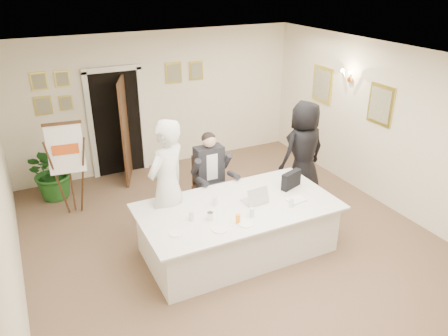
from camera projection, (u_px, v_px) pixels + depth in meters
floor at (237, 246)px, 6.70m from camera, size 7.00×7.00×0.00m
ceiling at (240, 63)px, 5.53m from camera, size 6.00×7.00×0.02m
wall_back at (159, 101)px, 8.97m from camera, size 6.00×0.10×2.80m
wall_left at (4, 211)px, 4.91m from camera, size 0.10×7.00×2.80m
wall_right at (396, 131)px, 7.33m from camera, size 0.10×7.00×2.80m
doorway at (120, 126)px, 8.61m from camera, size 1.14×0.86×2.20m
pictures_back_wall at (118, 84)px, 8.43m from camera, size 3.40×0.06×0.80m
pictures_right_wall at (349, 94)px, 8.15m from camera, size 0.06×2.20×0.80m
wall_sconce at (348, 76)px, 7.97m from camera, size 0.20×0.30×0.24m
conference_table at (238, 228)px, 6.45m from camera, size 2.86×1.52×0.78m
seated_man at (210, 175)px, 7.28m from camera, size 0.77×0.80×1.50m
flip_chart at (70, 174)px, 7.30m from camera, size 0.58×0.39×1.64m
standing_man at (167, 186)px, 6.32m from camera, size 0.89×0.81×2.03m
standing_woman at (303, 151)px, 7.78m from camera, size 0.95×0.67×1.83m
potted_palm at (53, 170)px, 7.95m from camera, size 1.25×1.20×1.08m
laptop at (254, 193)px, 6.36m from camera, size 0.36×0.38×0.28m
laptop_bag at (291, 180)px, 6.75m from camera, size 0.39×0.23×0.27m
paper_stack at (296, 200)px, 6.41m from camera, size 0.28×0.21×0.03m
plate_left at (176, 233)px, 5.62m from camera, size 0.21×0.21×0.01m
plate_mid at (220, 229)px, 5.71m from camera, size 0.27×0.27×0.01m
plate_near at (246, 224)px, 5.83m from camera, size 0.25×0.25×0.01m
glass_a at (191, 216)px, 5.89m from camera, size 0.08×0.08×0.14m
glass_b at (252, 213)px, 5.97m from camera, size 0.08×0.08×0.14m
glass_c at (291, 202)px, 6.23m from camera, size 0.07×0.07×0.14m
glass_d at (215, 201)px, 6.27m from camera, size 0.09×0.09×0.14m
oj_glass at (238, 219)px, 5.83m from camera, size 0.07×0.07×0.13m
steel_jug at (210, 216)px, 5.92m from camera, size 0.09×0.09×0.11m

